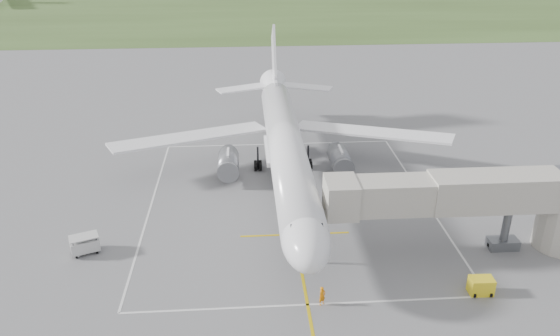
{
  "coord_description": "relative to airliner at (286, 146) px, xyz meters",
  "views": [
    {
      "loc": [
        -4.39,
        -52.69,
        26.53
      ],
      "look_at": [
        -0.95,
        -4.0,
        4.0
      ],
      "focal_mm": 35.0,
      "sensor_mm": 36.0,
      "label": 1
    }
  ],
  "objects": [
    {
      "name": "airliner",
      "position": [
        0.0,
        0.0,
        0.0
      ],
      "size": [
        38.93,
        46.75,
        13.52
      ],
      "color": "silver",
      "rests_on": "ground"
    },
    {
      "name": "apron_markings",
      "position": [
        0.0,
        -6.57,
        -4.38
      ],
      "size": [
        28.2,
        60.0,
        0.01
      ],
      "color": "#C2A20B",
      "rests_on": "ground"
    },
    {
      "name": "ramp_worker_wing",
      "position": [
        -6.47,
        2.47,
        -3.51
      ],
      "size": [
        1.08,
        1.08,
        1.77
      ],
      "primitive_type": "imported",
      "rotation": [
        0.0,
        0.0,
        2.35
      ],
      "color": "#EA4407",
      "rests_on": "ground"
    },
    {
      "name": "grass_strip",
      "position": [
        0.0,
        129.25,
        -4.38
      ],
      "size": [
        700.0,
        120.0,
        0.02
      ],
      "primitive_type": "cube",
      "color": "#364B21",
      "rests_on": "ground"
    },
    {
      "name": "baggage_cart",
      "position": [
        -18.39,
        -12.43,
        -3.55
      ],
      "size": [
        2.73,
        2.2,
        1.65
      ],
      "rotation": [
        0.0,
        0.0,
        0.38
      ],
      "color": "#B7B7B7",
      "rests_on": "ground"
    },
    {
      "name": "gpu_unit",
      "position": [
        13.5,
        -20.29,
        -3.72
      ],
      "size": [
        1.84,
        1.33,
        1.35
      ],
      "rotation": [
        0.0,
        0.0,
        -0.03
      ],
      "color": "yellow",
      "rests_on": "ground"
    },
    {
      "name": "ground",
      "position": [
        0.0,
        -0.75,
        -4.39
      ],
      "size": [
        700.0,
        700.0,
        0.0
      ],
      "primitive_type": "plane",
      "color": "#5F5F61",
      "rests_on": "ground"
    },
    {
      "name": "jet_bridge",
      "position": [
        15.72,
        -14.25,
        0.35
      ],
      "size": [
        23.4,
        5.0,
        7.2
      ],
      "color": "#AAA89A",
      "rests_on": "ground"
    },
    {
      "name": "ramp_worker_nose",
      "position": [
        1.09,
        -20.78,
        -3.62
      ],
      "size": [
        0.67,
        0.6,
        1.55
      ],
      "primitive_type": "imported",
      "rotation": [
        0.0,
        0.0,
        0.53
      ],
      "color": "orange",
      "rests_on": "ground"
    }
  ]
}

